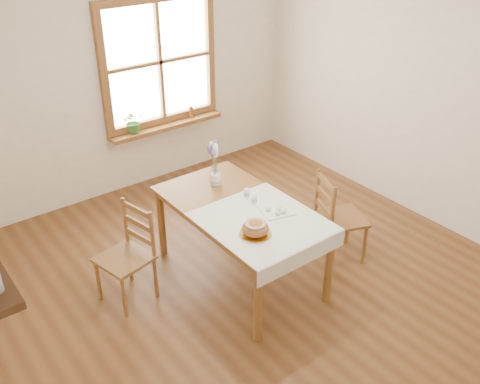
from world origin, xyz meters
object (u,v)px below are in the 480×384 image
Objects in this scene: chair_right at (341,217)px; chair_left at (124,257)px; bread_plate at (255,234)px; dining_table at (240,215)px; flower_vase at (215,180)px.

chair_left is at bearing 92.24° from chair_right.
chair_left reaches higher than bread_plate.
chair_right is at bearing 4.57° from bread_plate.
chair_left reaches higher than dining_table.
flower_vase is (-0.90, 0.79, 0.35)m from chair_right.
bread_plate is at bearing -111.97° from dining_table.
chair_right is 3.55× the size of bread_plate.
bread_plate reaches higher than dining_table.
chair_left is 1.16m from bread_plate.
chair_left is at bearing -174.09° from flower_vase.
chair_right is 8.45× the size of flower_vase.
chair_left is 1.10m from flower_vase.
dining_table is at bearing -97.52° from flower_vase.
flower_vase reaches higher than bread_plate.
chair_right reaches higher than dining_table.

